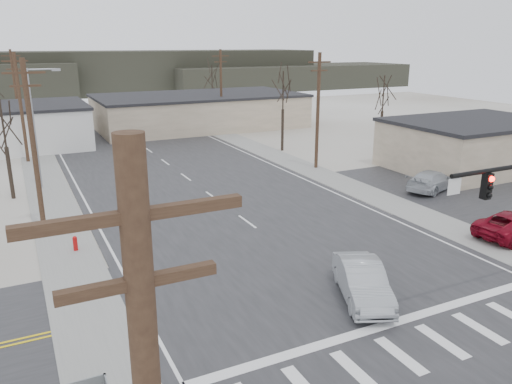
# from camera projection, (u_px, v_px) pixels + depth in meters

# --- Properties ---
(ground) EXTENTS (140.00, 140.00, 0.00)m
(ground) POSITION_uv_depth(u_px,v_px,m) (317.00, 273.00, 24.28)
(ground) COLOR silver
(ground) RESTS_ON ground
(main_road) EXTENTS (18.00, 110.00, 0.05)m
(main_road) POSITION_uv_depth(u_px,v_px,m) (207.00, 193.00, 37.16)
(main_road) COLOR #252527
(main_road) RESTS_ON ground
(cross_road) EXTENTS (90.00, 10.00, 0.04)m
(cross_road) POSITION_uv_depth(u_px,v_px,m) (317.00, 273.00, 24.27)
(cross_road) COLOR #252527
(cross_road) RESTS_ON ground
(parking_lot) EXTENTS (18.00, 20.00, 0.03)m
(parking_lot) POSITION_uv_depth(u_px,v_px,m) (496.00, 190.00, 37.88)
(parking_lot) COLOR #252527
(parking_lot) RESTS_ON ground
(sidewalk_left) EXTENTS (3.00, 90.00, 0.06)m
(sidewalk_left) POSITION_uv_depth(u_px,v_px,m) (49.00, 194.00, 36.98)
(sidewalk_left) COLOR gray
(sidewalk_left) RESTS_ON ground
(sidewalk_right) EXTENTS (3.00, 90.00, 0.06)m
(sidewalk_right) POSITION_uv_depth(u_px,v_px,m) (296.00, 164.00, 45.94)
(sidewalk_right) COLOR gray
(sidewalk_right) RESTS_ON ground
(fire_hydrant) EXTENTS (0.24, 0.24, 0.87)m
(fire_hydrant) POSITION_uv_depth(u_px,v_px,m) (75.00, 243.00, 26.71)
(fire_hydrant) COLOR #A50C0C
(fire_hydrant) RESTS_ON ground
(building_right_far) EXTENTS (26.30, 14.30, 4.30)m
(building_right_far) POSITION_uv_depth(u_px,v_px,m) (199.00, 111.00, 65.70)
(building_right_far) COLOR #C6B297
(building_right_far) RESTS_ON ground
(building_lot) EXTENTS (14.30, 10.30, 4.30)m
(building_lot) POSITION_uv_depth(u_px,v_px,m) (473.00, 144.00, 44.12)
(building_lot) COLOR #C6B297
(building_lot) RESTS_ON ground
(upole_left_b) EXTENTS (2.20, 0.30, 10.00)m
(upole_left_b) POSITION_uv_depth(u_px,v_px,m) (33.00, 145.00, 28.23)
(upole_left_b) COLOR #453020
(upole_left_b) RESTS_ON ground
(upole_left_c) EXTENTS (2.20, 0.30, 10.00)m
(upole_left_c) POSITION_uv_depth(u_px,v_px,m) (21.00, 106.00, 45.42)
(upole_left_c) COLOR #453020
(upole_left_c) RESTS_ON ground
(upole_left_d) EXTENTS (2.20, 0.30, 10.00)m
(upole_left_d) POSITION_uv_depth(u_px,v_px,m) (15.00, 89.00, 62.61)
(upole_left_d) COLOR #453020
(upole_left_d) RESTS_ON ground
(upole_right_a) EXTENTS (2.20, 0.30, 10.00)m
(upole_right_a) POSITION_uv_depth(u_px,v_px,m) (318.00, 109.00, 43.11)
(upole_right_a) COLOR #453020
(upole_right_a) RESTS_ON ground
(upole_right_b) EXTENTS (2.20, 0.30, 10.00)m
(upole_right_b) POSITION_uv_depth(u_px,v_px,m) (221.00, 89.00, 62.01)
(upole_right_b) COLOR #453020
(upole_right_b) RESTS_ON ground
(streetlight_main) EXTENTS (2.40, 0.25, 9.00)m
(streetlight_main) POSITION_uv_depth(u_px,v_px,m) (36.00, 122.00, 37.16)
(streetlight_main) COLOR gray
(streetlight_main) RESTS_ON ground
(tree_left_near) EXTENTS (3.30, 3.30, 7.35)m
(tree_left_near) POSITION_uv_depth(u_px,v_px,m) (3.00, 126.00, 34.47)
(tree_left_near) COLOR #2D221B
(tree_left_near) RESTS_ON ground
(tree_right_mid) EXTENTS (3.74, 3.74, 8.33)m
(tree_right_mid) POSITION_uv_depth(u_px,v_px,m) (283.00, 93.00, 50.20)
(tree_right_mid) COLOR #2D221B
(tree_right_mid) RESTS_ON ground
(tree_right_far) EXTENTS (3.52, 3.52, 7.84)m
(tree_right_far) POSITION_uv_depth(u_px,v_px,m) (212.00, 79.00, 73.70)
(tree_right_far) COLOR #2D221B
(tree_right_far) RESTS_ON ground
(tree_lot) EXTENTS (3.52, 3.52, 7.84)m
(tree_lot) POSITION_uv_depth(u_px,v_px,m) (383.00, 96.00, 50.88)
(tree_lot) COLOR #2D221B
(tree_lot) RESTS_ON ground
(hill_center) EXTENTS (80.00, 18.00, 9.00)m
(hill_center) POSITION_uv_depth(u_px,v_px,m) (141.00, 72.00, 111.83)
(hill_center) COLOR #333026
(hill_center) RESTS_ON ground
(hill_right) EXTENTS (60.00, 18.00, 5.50)m
(hill_right) POSITION_uv_depth(u_px,v_px,m) (289.00, 77.00, 121.97)
(hill_right) COLOR #333026
(hill_right) RESTS_ON ground
(sedan_crossing) EXTENTS (3.54, 5.21, 1.62)m
(sedan_crossing) POSITION_uv_depth(u_px,v_px,m) (362.00, 281.00, 21.60)
(sedan_crossing) COLOR #91959A
(sedan_crossing) RESTS_ON main_road
(car_far_a) EXTENTS (2.43, 5.23, 1.48)m
(car_far_a) POSITION_uv_depth(u_px,v_px,m) (175.00, 122.00, 65.55)
(car_far_a) COLOR black
(car_far_a) RESTS_ON main_road
(car_far_b) EXTENTS (3.19, 5.00, 1.58)m
(car_far_b) POSITION_uv_depth(u_px,v_px,m) (93.00, 112.00, 73.85)
(car_far_b) COLOR black
(car_far_b) RESTS_ON main_road
(car_parked_dark_b) EXTENTS (4.82, 2.88, 1.50)m
(car_parked_dark_b) POSITION_uv_depth(u_px,v_px,m) (470.00, 169.00, 41.21)
(car_parked_dark_b) COLOR black
(car_parked_dark_b) RESTS_ON parking_lot
(car_parked_silver) EXTENTS (5.59, 3.69, 1.51)m
(car_parked_silver) POSITION_uv_depth(u_px,v_px,m) (432.00, 181.00, 37.60)
(car_parked_silver) COLOR #A7ADB2
(car_parked_silver) RESTS_ON parking_lot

